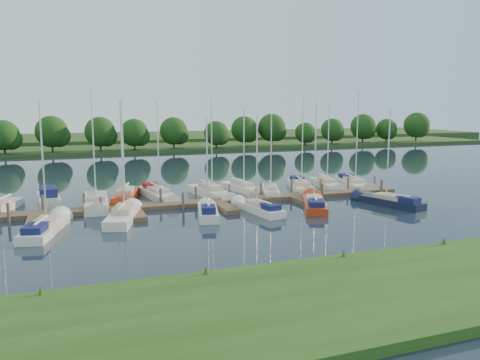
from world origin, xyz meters
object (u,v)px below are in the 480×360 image
object	(u,v)px
dock	(219,203)
sailboat_n_0	(1,208)
sailboat_s_2	(208,212)
motorboat	(49,199)
sailboat_n_5	(211,194)

from	to	relation	value
dock	sailboat_n_0	distance (m)	19.64
sailboat_s_2	dock	bearing A→B (deg)	74.13
sailboat_s_2	sailboat_n_0	bearing A→B (deg)	167.52
dock	motorboat	world-z (taller)	motorboat
dock	sailboat_s_2	distance (m)	4.62
sailboat_n_0	motorboat	bearing A→B (deg)	-130.50
motorboat	sailboat_n_5	xyz separation A→B (m)	(15.79, -2.19, -0.09)
dock	sailboat_n_5	distance (m)	4.59
motorboat	sailboat_n_0	bearing A→B (deg)	26.96
dock	sailboat_n_5	xyz separation A→B (m)	(0.55, 4.56, 0.09)
dock	motorboat	distance (m)	16.67
dock	sailboat_n_0	xyz separation A→B (m)	(-19.18, 4.24, 0.07)
sailboat_n_0	dock	bearing A→B (deg)	-175.47
sailboat_n_5	sailboat_s_2	world-z (taller)	sailboat_n_5
sailboat_n_0	sailboat_n_5	world-z (taller)	sailboat_n_5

